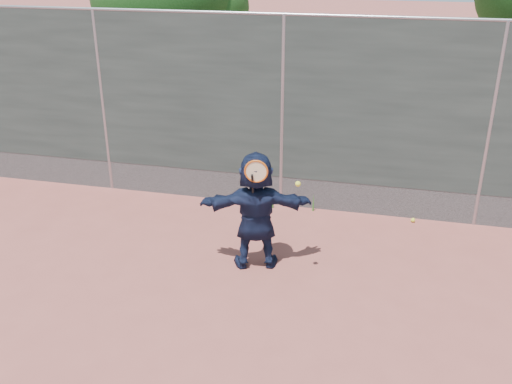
# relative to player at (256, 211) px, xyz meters

# --- Properties ---
(ground) EXTENTS (80.00, 80.00, 0.00)m
(ground) POSITION_rel_player_xyz_m (-0.04, -1.59, -0.79)
(ground) COLOR #9E4C42
(ground) RESTS_ON ground
(player) EXTENTS (1.53, 0.83, 1.58)m
(player) POSITION_rel_player_xyz_m (0.00, 0.00, 0.00)
(player) COLOR #141C38
(player) RESTS_ON ground
(ball_ground) EXTENTS (0.07, 0.07, 0.07)m
(ball_ground) POSITION_rel_player_xyz_m (2.06, 1.76, -0.75)
(ball_ground) COLOR yellow
(ball_ground) RESTS_ON ground
(fence) EXTENTS (20.00, 0.06, 3.03)m
(fence) POSITION_rel_player_xyz_m (-0.04, 1.91, 0.79)
(fence) COLOR #38423D
(fence) RESTS_ON ground
(swing_action) EXTENTS (0.70, 0.15, 0.51)m
(swing_action) POSITION_rel_player_xyz_m (0.10, -0.20, 0.60)
(swing_action) COLOR #C25012
(swing_action) RESTS_ON ground
(weed_clump) EXTENTS (0.68, 0.07, 0.30)m
(weed_clump) POSITION_rel_player_xyz_m (0.25, 1.80, -0.65)
(weed_clump) COLOR #387226
(weed_clump) RESTS_ON ground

